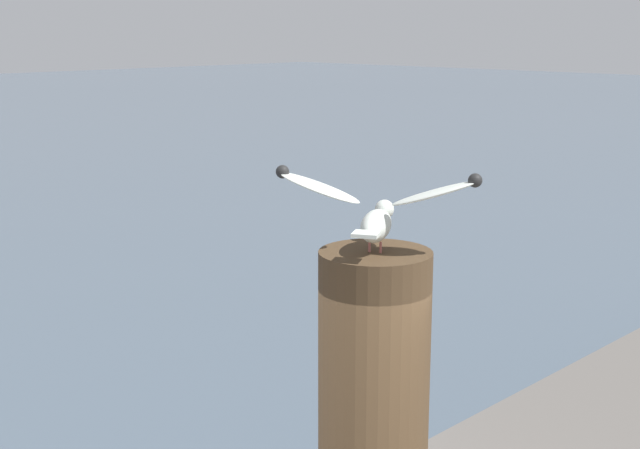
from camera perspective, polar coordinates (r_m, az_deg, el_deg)
name	(u,v)px	position (r m, az deg, el deg)	size (l,w,h in m)	color
mooring_post	(374,400)	(3.03, 3.45, -11.17)	(0.37, 0.37, 1.02)	#4C3823
seagull	(376,211)	(2.83, 3.63, 0.89)	(0.41, 0.62, 0.27)	#C66760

